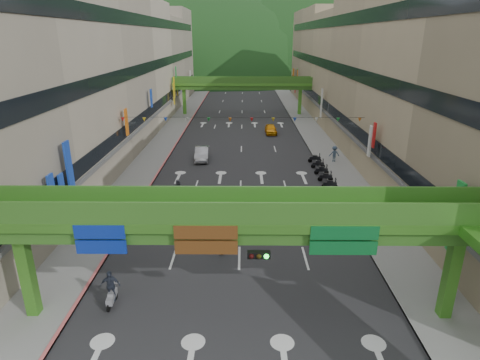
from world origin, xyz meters
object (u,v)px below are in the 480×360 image
scooter_rider_near (222,239)px  scooter_rider_mid (257,226)px  overpass_near (257,235)px  car_yellow (271,129)px  pedestrian_red (362,214)px  car_silver (202,154)px

scooter_rider_near → scooter_rider_mid: scooter_rider_near is taller
overpass_near → car_yellow: (3.57, 43.58, -4.49)m
scooter_rider_near → overpass_near: bearing=-74.1°
car_yellow → pedestrian_red: (5.30, -31.58, 0.12)m
overpass_near → scooter_rider_mid: (0.40, 9.67, -4.27)m
scooter_rider_near → car_silver: size_ratio=0.41×
scooter_rider_near → scooter_rider_mid: (2.58, 2.01, 0.07)m
scooter_rider_mid → car_silver: (-6.11, 19.94, -0.17)m
car_silver → overpass_near: bearing=-82.2°
scooter_rider_mid → pedestrian_red: bearing=15.4°
pedestrian_red → overpass_near: bearing=-150.6°
scooter_rider_mid → car_yellow: (3.18, 33.91, -0.22)m
car_silver → pedestrian_red: (14.59, -17.61, 0.07)m
overpass_near → scooter_rider_mid: bearing=87.7°
overpass_near → scooter_rider_mid: overpass_near is taller
overpass_near → car_silver: overpass_near is taller
scooter_rider_near → car_yellow: scooter_rider_near is taller
scooter_rider_near → scooter_rider_mid: size_ratio=1.02×
scooter_rider_mid → car_silver: bearing=107.0°
scooter_rider_near → pedestrian_red: bearing=21.4°
pedestrian_red → car_yellow: bearing=75.4°
overpass_near → car_silver: bearing=100.9°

